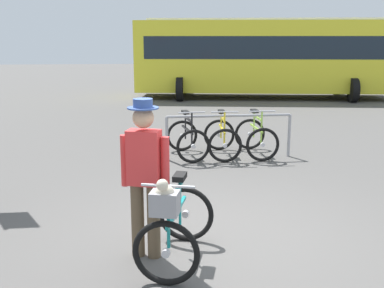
{
  "coord_description": "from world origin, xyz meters",
  "views": [
    {
      "loc": [
        -0.9,
        -5.02,
        2.31
      ],
      "look_at": [
        -0.29,
        0.7,
        1.0
      ],
      "focal_mm": 43.11,
      "sensor_mm": 36.0,
      "label": 1
    }
  ],
  "objects_px": {
    "person_with_featured_bike": "(145,172)",
    "bus_distant": "(264,54)",
    "racked_bike_lime": "(256,137)",
    "featured_bicycle": "(174,222)",
    "racked_bike_black": "(187,139)",
    "racked_bike_yellow": "(222,138)"
  },
  "relations": [
    {
      "from": "person_with_featured_bike",
      "to": "bus_distant",
      "type": "relative_size",
      "value": 0.17
    },
    {
      "from": "racked_bike_yellow",
      "to": "featured_bicycle",
      "type": "relative_size",
      "value": 0.9
    },
    {
      "from": "racked_bike_lime",
      "to": "featured_bicycle",
      "type": "height_order",
      "value": "featured_bicycle"
    },
    {
      "from": "person_with_featured_bike",
      "to": "bus_distant",
      "type": "distance_m",
      "value": 14.39
    },
    {
      "from": "racked_bike_lime",
      "to": "racked_bike_black",
      "type": "bearing_deg",
      "value": -179.61
    },
    {
      "from": "racked_bike_black",
      "to": "racked_bike_yellow",
      "type": "distance_m",
      "value": 0.7
    },
    {
      "from": "racked_bike_yellow",
      "to": "racked_bike_lime",
      "type": "height_order",
      "value": "same"
    },
    {
      "from": "featured_bicycle",
      "to": "person_with_featured_bike",
      "type": "relative_size",
      "value": 0.73
    },
    {
      "from": "racked_bike_yellow",
      "to": "featured_bicycle",
      "type": "distance_m",
      "value": 4.72
    },
    {
      "from": "featured_bicycle",
      "to": "racked_bike_yellow",
      "type": "bearing_deg",
      "value": 74.31
    },
    {
      "from": "racked_bike_black",
      "to": "racked_bike_lime",
      "type": "distance_m",
      "value": 1.4
    },
    {
      "from": "racked_bike_black",
      "to": "person_with_featured_bike",
      "type": "relative_size",
      "value": 0.69
    },
    {
      "from": "bus_distant",
      "to": "racked_bike_black",
      "type": "bearing_deg",
      "value": -113.08
    },
    {
      "from": "person_with_featured_bike",
      "to": "racked_bike_yellow",
      "type": "bearing_deg",
      "value": 69.91
    },
    {
      "from": "person_with_featured_bike",
      "to": "bus_distant",
      "type": "xyz_separation_m",
      "value": [
        4.81,
        13.54,
        0.79
      ]
    },
    {
      "from": "racked_bike_lime",
      "to": "featured_bicycle",
      "type": "distance_m",
      "value": 4.96
    },
    {
      "from": "person_with_featured_bike",
      "to": "racked_bike_lime",
      "type": "bearing_deg",
      "value": 62.13
    },
    {
      "from": "racked_bike_yellow",
      "to": "featured_bicycle",
      "type": "xyz_separation_m",
      "value": [
        -1.27,
        -4.54,
        0.12
      ]
    },
    {
      "from": "racked_bike_lime",
      "to": "featured_bicycle",
      "type": "relative_size",
      "value": 0.88
    },
    {
      "from": "featured_bicycle",
      "to": "racked_bike_lime",
      "type": "bearing_deg",
      "value": 66.51
    },
    {
      "from": "racked_bike_black",
      "to": "racked_bike_yellow",
      "type": "relative_size",
      "value": 1.05
    },
    {
      "from": "racked_bike_black",
      "to": "featured_bicycle",
      "type": "relative_size",
      "value": 0.94
    }
  ]
}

